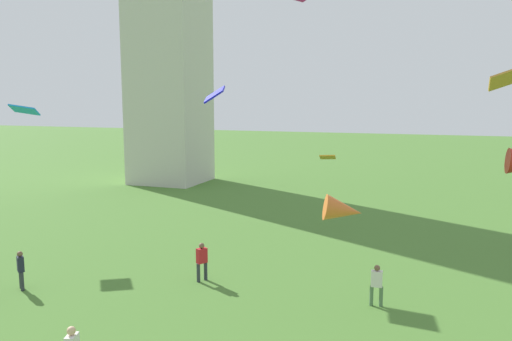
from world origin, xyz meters
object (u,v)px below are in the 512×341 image
person_1 (21,268)px  kite_flying_3 (508,78)px  person_0 (377,283)px  kite_flying_9 (215,94)px  kite_flying_4 (343,210)px  person_2 (202,260)px  kite_flying_5 (24,110)px  kite_flying_0 (328,157)px

person_1 → kite_flying_3: size_ratio=1.36×
person_0 → kite_flying_9: bearing=147.4°
kite_flying_4 → kite_flying_9: (-7.80, 6.32, 4.18)m
kite_flying_3 → person_0: bearing=-10.1°
person_0 → person_2: bearing=173.7°
kite_flying_3 → person_1: bearing=0.4°
person_0 → kite_flying_3: size_ratio=1.35×
kite_flying_4 → kite_flying_5: (-19.08, 5.11, 3.34)m
person_2 → kite_flying_4: (6.50, -1.82, 3.10)m
kite_flying_3 → kite_flying_4: (-5.23, -1.53, -4.65)m
kite_flying_0 → kite_flying_3: kite_flying_3 is taller
person_2 → kite_flying_4: bearing=-74.4°
kite_flying_3 → kite_flying_9: size_ratio=0.69×
kite_flying_4 → kite_flying_5: 20.04m
kite_flying_0 → kite_flying_9: 9.36m
person_2 → kite_flying_4: size_ratio=1.03×
kite_flying_0 → kite_flying_4: kite_flying_4 is taller
person_1 → kite_flying_0: kite_flying_0 is taller
kite_flying_5 → kite_flying_9: (11.28, 1.21, 0.85)m
person_1 → kite_flying_3: bearing=48.7°
kite_flying_0 → person_2: bearing=-23.3°
person_0 → kite_flying_5: (-20.18, 3.53, 6.48)m
person_2 → kite_flying_9: size_ratio=0.98×
person_2 → kite_flying_0: 12.65m
kite_flying_3 → kite_flying_0: bearing=-64.0°
person_1 → kite_flying_0: bearing=95.7°
person_0 → kite_flying_4: kite_flying_4 is taller
person_2 → kite_flying_3: 14.06m
kite_flying_0 → kite_flying_4: (3.31, -13.57, -0.32)m
kite_flying_0 → kite_flying_4: 13.97m
person_0 → kite_flying_3: bearing=-5.4°
person_0 → person_2: 7.61m
kite_flying_4 → kite_flying_9: kite_flying_9 is taller
person_1 → kite_flying_5: bearing=169.5°
kite_flying_5 → kite_flying_9: bearing=165.7°
kite_flying_5 → kite_flying_9: kite_flying_9 is taller
kite_flying_0 → kite_flying_9: (-4.49, -7.25, 3.86)m
person_1 → person_0: bearing=51.6°
person_0 → kite_flying_4: size_ratio=0.98×
person_1 → kite_flying_5: 10.99m
person_0 → kite_flying_5: kite_flying_5 is taller
kite_flying_3 → kite_flying_4: size_ratio=0.73×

